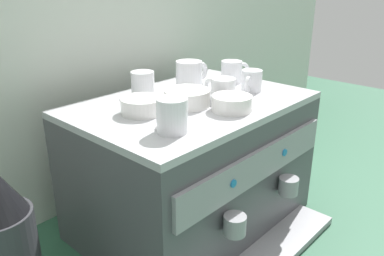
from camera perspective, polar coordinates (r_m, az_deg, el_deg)
ground_plane at (r=1.30m, az=0.00°, el=-13.16°), size 4.00×4.00×0.00m
tiled_backsplash_wall at (r=1.34m, az=-11.62°, el=14.63°), size 2.80×0.03×1.17m
espresso_machine at (r=1.19m, az=0.18°, el=-5.39°), size 0.67×0.56×0.40m
ceramic_cup_0 at (r=1.13m, az=4.37°, el=5.70°), size 0.07×0.10×0.06m
ceramic_cup_1 at (r=0.89m, az=-2.92°, el=1.93°), size 0.09×0.10×0.08m
ceramic_cup_2 at (r=1.25m, az=-0.29°, el=7.80°), size 0.13×0.08×0.08m
ceramic_cup_3 at (r=1.18m, az=-7.07°, el=6.49°), size 0.10×0.08×0.07m
ceramic_cup_4 at (r=1.31m, az=5.87°, el=8.11°), size 0.11×0.07×0.07m
ceramic_cup_5 at (r=1.21m, az=8.57°, el=6.74°), size 0.09×0.06×0.07m
ceramic_bowl_0 at (r=1.04m, az=5.78°, el=3.55°), size 0.11×0.11×0.04m
ceramic_bowl_1 at (r=1.02m, az=-7.23°, el=3.18°), size 0.11×0.11×0.04m
ceramic_bowl_2 at (r=1.07m, az=-0.70°, el=4.36°), size 0.13×0.13×0.04m
coffee_grinder at (r=0.97m, az=-25.59°, el=-15.31°), size 0.14×0.14×0.39m
milk_pitcher at (r=1.60m, az=13.88°, el=-3.75°), size 0.09×0.09×0.14m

